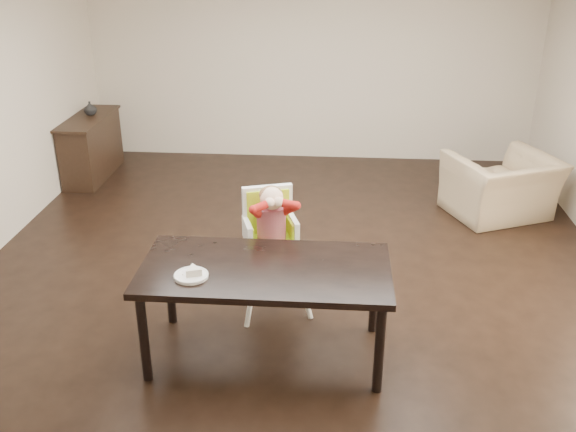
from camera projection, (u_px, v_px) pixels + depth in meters
The scene contains 8 objects.
ground at pixel (293, 278), 5.95m from camera, with size 7.00×7.00×0.00m, color black.
room_walls at pixel (294, 79), 5.19m from camera, with size 6.02×7.02×2.71m.
dining_table at pixel (265, 276), 4.63m from camera, with size 1.80×0.90×0.75m.
high_chair at pixel (271, 222), 5.23m from camera, with size 0.58×0.58×1.10m.
plate at pixel (192, 274), 4.46m from camera, with size 0.27×0.27×0.07m.
armchair at pixel (502, 176), 7.07m from camera, with size 1.07×0.69×0.93m, color tan.
sideboard at pixel (91, 147), 8.24m from camera, with size 0.44×1.26×0.79m.
vase at pixel (90, 108), 8.15m from camera, with size 0.16×0.17×0.16m, color #99999E.
Camera 1 is at (0.35, -5.17, 2.97)m, focal length 40.00 mm.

